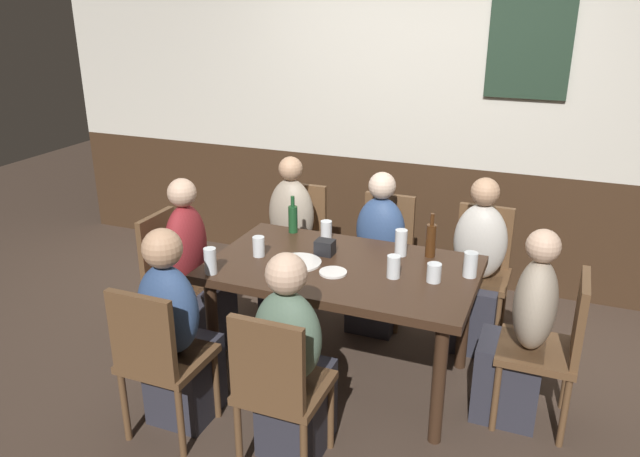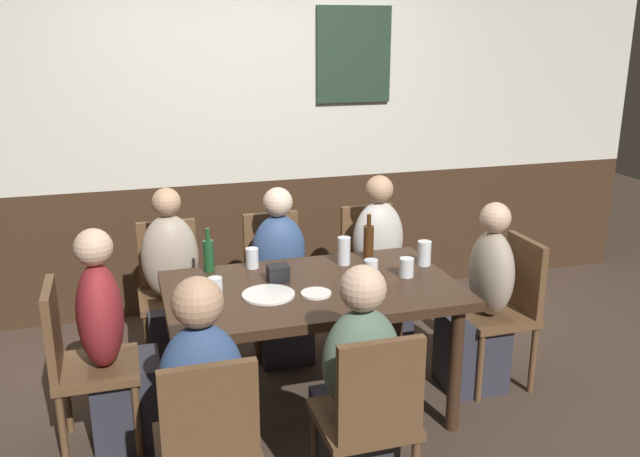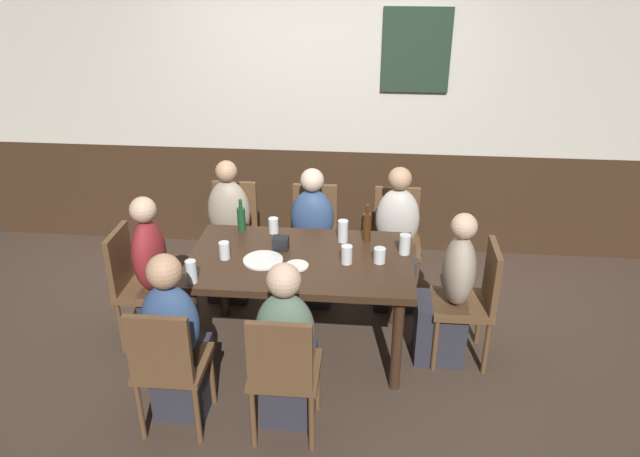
# 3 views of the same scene
# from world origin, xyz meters

# --- Properties ---
(ground_plane) EXTENTS (12.00, 12.00, 0.00)m
(ground_plane) POSITION_xyz_m (0.00, 0.00, 0.00)
(ground_plane) COLOR #423328
(wall_back) EXTENTS (6.40, 0.13, 2.60)m
(wall_back) POSITION_xyz_m (0.01, 1.65, 1.30)
(wall_back) COLOR #3D2819
(wall_back) RESTS_ON ground_plane
(dining_table) EXTENTS (1.52, 0.91, 0.74)m
(dining_table) POSITION_xyz_m (0.00, 0.00, 0.65)
(dining_table) COLOR #382316
(dining_table) RESTS_ON ground_plane
(chair_right_far) EXTENTS (0.40, 0.40, 0.88)m
(chair_right_far) POSITION_xyz_m (0.67, 0.87, 0.50)
(chair_right_far) COLOR brown
(chair_right_far) RESTS_ON ground_plane
(chair_mid_near) EXTENTS (0.40, 0.40, 0.88)m
(chair_mid_near) POSITION_xyz_m (0.00, -0.87, 0.50)
(chair_mid_near) COLOR brown
(chair_mid_near) RESTS_ON ground_plane
(chair_head_west) EXTENTS (0.40, 0.40, 0.88)m
(chair_head_west) POSITION_xyz_m (-1.17, 0.00, 0.50)
(chair_head_west) COLOR brown
(chair_head_west) RESTS_ON ground_plane
(chair_left_far) EXTENTS (0.40, 0.40, 0.88)m
(chair_left_far) POSITION_xyz_m (-0.67, 0.87, 0.50)
(chair_left_far) COLOR brown
(chair_left_far) RESTS_ON ground_plane
(chair_mid_far) EXTENTS (0.40, 0.40, 0.88)m
(chair_mid_far) POSITION_xyz_m (0.00, 0.87, 0.50)
(chair_mid_far) COLOR brown
(chair_mid_far) RESTS_ON ground_plane
(chair_head_east) EXTENTS (0.40, 0.40, 0.88)m
(chair_head_east) POSITION_xyz_m (1.17, 0.00, 0.50)
(chair_head_east) COLOR brown
(chair_head_east) RESTS_ON ground_plane
(chair_left_near) EXTENTS (0.40, 0.40, 0.88)m
(chair_left_near) POSITION_xyz_m (-0.67, -0.87, 0.50)
(chair_left_near) COLOR brown
(chair_left_near) RESTS_ON ground_plane
(person_right_far) EXTENTS (0.34, 0.37, 1.13)m
(person_right_far) POSITION_xyz_m (0.67, 0.71, 0.47)
(person_right_far) COLOR #2D2D38
(person_right_far) RESTS_ON ground_plane
(person_mid_near) EXTENTS (0.34, 0.37, 1.11)m
(person_mid_near) POSITION_xyz_m (0.00, -0.71, 0.47)
(person_mid_near) COLOR #2D2D38
(person_mid_near) RESTS_ON ground_plane
(person_head_west) EXTENTS (0.37, 0.34, 1.14)m
(person_head_west) POSITION_xyz_m (-1.01, 0.00, 0.48)
(person_head_west) COLOR #2D2D38
(person_head_west) RESTS_ON ground_plane
(person_left_far) EXTENTS (0.34, 0.37, 1.14)m
(person_left_far) POSITION_xyz_m (-0.67, 0.71, 0.48)
(person_left_far) COLOR #2D2D38
(person_left_far) RESTS_ON ground_plane
(person_mid_far) EXTENTS (0.34, 0.37, 1.10)m
(person_mid_far) POSITION_xyz_m (-0.00, 0.71, 0.46)
(person_mid_far) COLOR #2D2D38
(person_mid_far) RESTS_ON ground_plane
(person_head_east) EXTENTS (0.37, 0.34, 1.11)m
(person_head_east) POSITION_xyz_m (1.01, 0.00, 0.46)
(person_head_east) COLOR #2D2D38
(person_head_east) RESTS_ON ground_plane
(person_left_near) EXTENTS (0.34, 0.37, 1.13)m
(person_left_near) POSITION_xyz_m (-0.67, -0.71, 0.48)
(person_left_near) COLOR #2D2D38
(person_left_near) RESTS_ON ground_plane
(beer_glass_half) EXTENTS (0.08, 0.08, 0.14)m
(beer_glass_half) POSITION_xyz_m (0.70, 0.13, 0.80)
(beer_glass_half) COLOR silver
(beer_glass_half) RESTS_ON dining_table
(tumbler_water) EXTENTS (0.07, 0.07, 0.16)m
(tumbler_water) POSITION_xyz_m (0.27, 0.27, 0.81)
(tumbler_water) COLOR silver
(tumbler_water) RESTS_ON dining_table
(beer_glass_tall) EXTENTS (0.07, 0.07, 0.13)m
(beer_glass_tall) POSITION_xyz_m (0.31, -0.04, 0.79)
(beer_glass_tall) COLOR silver
(beer_glass_tall) RESTS_ON dining_table
(tumbler_short) EXTENTS (0.07, 0.07, 0.11)m
(tumbler_short) POSITION_xyz_m (-0.24, 0.36, 0.79)
(tumbler_short) COLOR silver
(tumbler_short) RESTS_ON dining_table
(pint_glass_stout) EXTENTS (0.07, 0.07, 0.12)m
(pint_glass_stout) POSITION_xyz_m (-0.51, -0.06, 0.79)
(pint_glass_stout) COLOR silver
(pint_glass_stout) RESTS_ON dining_table
(highball_clear) EXTENTS (0.08, 0.08, 0.10)m
(highball_clear) POSITION_xyz_m (0.53, -0.01, 0.78)
(highball_clear) COLOR silver
(highball_clear) RESTS_ON dining_table
(pint_glass_amber) EXTENTS (0.07, 0.07, 0.15)m
(pint_glass_amber) POSITION_xyz_m (-0.64, -0.38, 0.81)
(pint_glass_amber) COLOR silver
(pint_glass_amber) RESTS_ON dining_table
(beer_bottle_green) EXTENTS (0.06, 0.06, 0.25)m
(beer_bottle_green) POSITION_xyz_m (-0.48, 0.38, 0.84)
(beer_bottle_green) COLOR #194723
(beer_bottle_green) RESTS_ON dining_table
(beer_bottle_brown) EXTENTS (0.06, 0.06, 0.27)m
(beer_bottle_brown) POSITION_xyz_m (0.43, 0.32, 0.85)
(beer_bottle_brown) COLOR #42230F
(beer_bottle_brown) RESTS_ON dining_table
(plate_white_large) EXTENTS (0.27, 0.27, 0.01)m
(plate_white_large) POSITION_xyz_m (-0.25, -0.07, 0.75)
(plate_white_large) COLOR white
(plate_white_large) RESTS_ON dining_table
(plate_white_small) EXTENTS (0.16, 0.16, 0.01)m
(plate_white_small) POSITION_xyz_m (-0.01, -0.12, 0.75)
(plate_white_small) COLOR white
(plate_white_small) RESTS_ON dining_table
(condiment_caddy) EXTENTS (0.11, 0.09, 0.09)m
(condiment_caddy) POSITION_xyz_m (-0.15, 0.11, 0.79)
(condiment_caddy) COLOR black
(condiment_caddy) RESTS_ON dining_table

